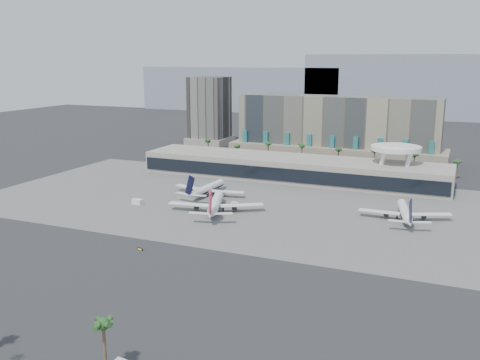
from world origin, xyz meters
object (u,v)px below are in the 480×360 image
at_px(airliner_centre, 215,204).
at_px(service_vehicle_b, 235,204).
at_px(airliner_right, 405,212).
at_px(taxiway_sign, 140,249).
at_px(airliner_left, 207,189).
at_px(service_vehicle_a, 137,202).

height_order(airliner_centre, service_vehicle_b, airliner_centre).
xyz_separation_m(airliner_right, service_vehicle_b, (-73.95, -8.10, -2.53)).
bearing_deg(service_vehicle_b, taxiway_sign, -71.74).
relative_size(airliner_left, service_vehicle_b, 11.30).
xyz_separation_m(service_vehicle_b, taxiway_sign, (-7.53, -66.04, -0.40)).
relative_size(airliner_right, service_vehicle_b, 11.21).
height_order(airliner_left, taxiway_sign, airliner_left).
distance_m(airliner_left, airliner_right, 94.37).
relative_size(airliner_right, service_vehicle_a, 7.61).
xyz_separation_m(airliner_left, service_vehicle_a, (-22.20, -27.68, -2.16)).
distance_m(airliner_right, service_vehicle_a, 118.76).
height_order(airliner_left, service_vehicle_b, airliner_left).
height_order(airliner_left, airliner_centre, airliner_centre).
xyz_separation_m(airliner_left, airliner_centre, (16.39, -24.87, 0.39)).
bearing_deg(airliner_left, service_vehicle_a, -126.16).
bearing_deg(airliner_right, service_vehicle_b, 174.18).
relative_size(airliner_centre, service_vehicle_a, 8.20).
relative_size(airliner_left, taxiway_sign, 17.75).
distance_m(airliner_left, taxiway_sign, 79.77).
height_order(service_vehicle_a, taxiway_sign, service_vehicle_a).
bearing_deg(airliner_left, airliner_right, -0.20).
distance_m(airliner_right, taxiway_sign, 110.20).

